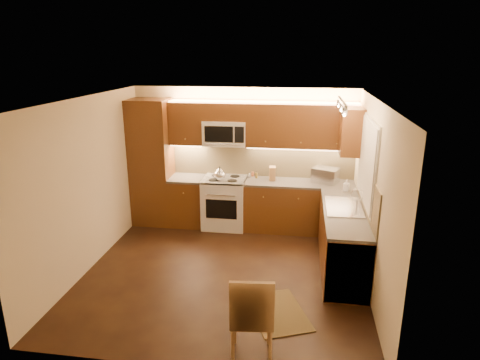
% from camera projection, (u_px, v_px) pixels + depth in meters
% --- Properties ---
extents(floor, '(4.00, 4.00, 0.01)m').
position_uv_depth(floor, '(224.00, 272.00, 6.18)').
color(floor, black).
rests_on(floor, ground).
extents(ceiling, '(4.00, 4.00, 0.01)m').
position_uv_depth(ceiling, '(222.00, 100.00, 5.45)').
color(ceiling, beige).
rests_on(ceiling, ground).
extents(wall_back, '(4.00, 0.01, 2.50)m').
position_uv_depth(wall_back, '(243.00, 157.00, 7.71)').
color(wall_back, beige).
rests_on(wall_back, ground).
extents(wall_front, '(4.00, 0.01, 2.50)m').
position_uv_depth(wall_front, '(184.00, 259.00, 3.92)').
color(wall_front, beige).
rests_on(wall_front, ground).
extents(wall_left, '(0.01, 4.00, 2.50)m').
position_uv_depth(wall_left, '(88.00, 185.00, 6.10)').
color(wall_left, beige).
rests_on(wall_left, ground).
extents(wall_right, '(0.01, 4.00, 2.50)m').
position_uv_depth(wall_right, '(373.00, 198.00, 5.54)').
color(wall_right, beige).
rests_on(wall_right, ground).
extents(pantry, '(0.70, 0.60, 2.30)m').
position_uv_depth(pantry, '(152.00, 163.00, 7.68)').
color(pantry, '#4B2710').
rests_on(pantry, floor).
extents(base_cab_back_left, '(0.62, 0.60, 0.86)m').
position_uv_depth(base_cab_back_left, '(188.00, 202.00, 7.80)').
color(base_cab_back_left, '#4B2710').
rests_on(base_cab_back_left, floor).
extents(counter_back_left, '(0.62, 0.60, 0.04)m').
position_uv_depth(counter_back_left, '(187.00, 178.00, 7.67)').
color(counter_back_left, '#33312F').
rests_on(counter_back_left, base_cab_back_left).
extents(base_cab_back_right, '(1.92, 0.60, 0.86)m').
position_uv_depth(base_cab_back_right, '(299.00, 207.00, 7.52)').
color(base_cab_back_right, '#4B2710').
rests_on(base_cab_back_right, floor).
extents(counter_back_right, '(1.92, 0.60, 0.04)m').
position_uv_depth(counter_back_right, '(300.00, 183.00, 7.39)').
color(counter_back_right, '#33312F').
rests_on(counter_back_right, base_cab_back_right).
extents(base_cab_right, '(0.60, 2.00, 0.86)m').
position_uv_depth(base_cab_right, '(342.00, 241.00, 6.20)').
color(base_cab_right, '#4B2710').
rests_on(base_cab_right, floor).
extents(counter_right, '(0.60, 2.00, 0.04)m').
position_uv_depth(counter_right, '(345.00, 212.00, 6.06)').
color(counter_right, '#33312F').
rests_on(counter_right, base_cab_right).
extents(dishwasher, '(0.58, 0.60, 0.84)m').
position_uv_depth(dishwasher, '(347.00, 263.00, 5.53)').
color(dishwasher, silver).
rests_on(dishwasher, floor).
extents(backsplash_back, '(3.30, 0.02, 0.60)m').
position_uv_depth(backsplash_back, '(262.00, 160.00, 7.66)').
color(backsplash_back, tan).
rests_on(backsplash_back, wall_back).
extents(backsplash_right, '(0.02, 2.00, 0.60)m').
position_uv_depth(backsplash_right, '(367.00, 192.00, 5.93)').
color(backsplash_right, tan).
rests_on(backsplash_right, wall_right).
extents(upper_cab_back_left, '(0.62, 0.35, 0.75)m').
position_uv_depth(upper_cab_back_left, '(187.00, 123.00, 7.50)').
color(upper_cab_back_left, '#4B2710').
rests_on(upper_cab_back_left, wall_back).
extents(upper_cab_back_right, '(1.92, 0.35, 0.75)m').
position_uv_depth(upper_cab_back_right, '(302.00, 126.00, 7.21)').
color(upper_cab_back_right, '#4B2710').
rests_on(upper_cab_back_right, wall_back).
extents(upper_cab_bridge, '(0.76, 0.35, 0.31)m').
position_uv_depth(upper_cab_bridge, '(225.00, 111.00, 7.33)').
color(upper_cab_bridge, '#4B2710').
rests_on(upper_cab_bridge, wall_back).
extents(upper_cab_right_corner, '(0.35, 0.50, 0.75)m').
position_uv_depth(upper_cab_right_corner, '(352.00, 132.00, 6.70)').
color(upper_cab_right_corner, '#4B2710').
rests_on(upper_cab_right_corner, wall_right).
extents(stove, '(0.76, 0.65, 0.92)m').
position_uv_depth(stove, '(225.00, 202.00, 7.67)').
color(stove, silver).
rests_on(stove, floor).
extents(microwave, '(0.76, 0.38, 0.44)m').
position_uv_depth(microwave, '(225.00, 133.00, 7.43)').
color(microwave, silver).
rests_on(microwave, wall_back).
extents(window_frame, '(0.03, 1.44, 1.24)m').
position_uv_depth(window_frame, '(368.00, 162.00, 5.96)').
color(window_frame, silver).
rests_on(window_frame, wall_right).
extents(window_blinds, '(0.02, 1.36, 1.16)m').
position_uv_depth(window_blinds, '(367.00, 162.00, 5.96)').
color(window_blinds, silver).
rests_on(window_blinds, wall_right).
extents(sink, '(0.52, 0.86, 0.15)m').
position_uv_depth(sink, '(344.00, 202.00, 6.18)').
color(sink, silver).
rests_on(sink, counter_right).
extents(faucet, '(0.20, 0.04, 0.30)m').
position_uv_depth(faucet, '(357.00, 198.00, 6.13)').
color(faucet, silver).
rests_on(faucet, counter_right).
extents(track_light_bar, '(0.04, 1.20, 0.03)m').
position_uv_depth(track_light_bar, '(342.00, 101.00, 5.62)').
color(track_light_bar, silver).
rests_on(track_light_bar, ceiling).
extents(kettle, '(0.24, 0.24, 0.25)m').
position_uv_depth(kettle, '(220.00, 173.00, 7.39)').
color(kettle, silver).
rests_on(kettle, stove).
extents(toaster_oven, '(0.52, 0.46, 0.26)m').
position_uv_depth(toaster_oven, '(325.00, 175.00, 7.34)').
color(toaster_oven, silver).
rests_on(toaster_oven, counter_back_right).
extents(knife_block, '(0.13, 0.19, 0.24)m').
position_uv_depth(knife_block, '(272.00, 173.00, 7.48)').
color(knife_block, '#A9864C').
rests_on(knife_block, counter_back_right).
extents(spice_jar_a, '(0.06, 0.06, 0.10)m').
position_uv_depth(spice_jar_a, '(250.00, 175.00, 7.62)').
color(spice_jar_a, silver).
rests_on(spice_jar_a, counter_back_right).
extents(spice_jar_b, '(0.06, 0.06, 0.10)m').
position_uv_depth(spice_jar_b, '(256.00, 175.00, 7.62)').
color(spice_jar_b, olive).
rests_on(spice_jar_b, counter_back_right).
extents(spice_jar_c, '(0.06, 0.06, 0.08)m').
position_uv_depth(spice_jar_c, '(257.00, 174.00, 7.70)').
color(spice_jar_c, silver).
rests_on(spice_jar_c, counter_back_right).
extents(spice_jar_d, '(0.06, 0.06, 0.08)m').
position_uv_depth(spice_jar_d, '(253.00, 174.00, 7.72)').
color(spice_jar_d, '#A75A32').
rests_on(spice_jar_d, counter_back_right).
extents(soap_bottle, '(0.11, 0.11, 0.19)m').
position_uv_depth(soap_bottle, '(346.00, 185.00, 6.91)').
color(soap_bottle, white).
rests_on(soap_bottle, counter_right).
extents(rug, '(0.92, 1.09, 0.01)m').
position_uv_depth(rug, '(278.00, 312.00, 5.21)').
color(rug, black).
rests_on(rug, floor).
extents(dining_chair, '(0.49, 0.49, 1.00)m').
position_uv_depth(dining_chair, '(252.00, 315.00, 4.34)').
color(dining_chair, '#A9864C').
rests_on(dining_chair, floor).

